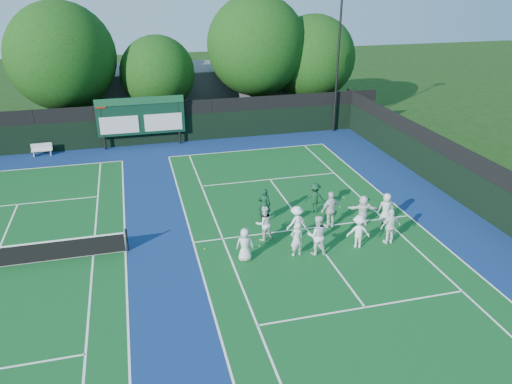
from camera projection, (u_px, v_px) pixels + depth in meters
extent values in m
plane|color=black|center=(314.00, 238.00, 23.21)|extent=(120.00, 120.00, 0.00)
cube|color=navy|center=(182.00, 244.00, 22.72)|extent=(34.00, 32.00, 0.01)
cube|color=#10501F|center=(306.00, 228.00, 24.09)|extent=(10.97, 23.77, 0.00)
cube|color=white|center=(248.00, 150.00, 34.61)|extent=(10.97, 0.08, 0.00)
cube|color=white|center=(193.00, 242.00, 22.83)|extent=(0.08, 23.77, 0.00)
cube|color=white|center=(408.00, 216.00, 25.34)|extent=(0.08, 23.77, 0.00)
cube|color=white|center=(223.00, 239.00, 23.15)|extent=(0.08, 23.77, 0.00)
cube|color=white|center=(384.00, 219.00, 25.03)|extent=(0.08, 23.77, 0.00)
cube|color=white|center=(365.00, 307.00, 18.42)|extent=(8.23, 0.08, 0.00)
cube|color=white|center=(270.00, 179.00, 29.75)|extent=(8.23, 0.08, 0.00)
cube|color=white|center=(306.00, 228.00, 24.09)|extent=(0.08, 12.80, 0.00)
cube|color=white|center=(33.00, 168.00, 31.41)|extent=(10.97, 0.08, 0.00)
cube|color=white|center=(125.00, 251.00, 22.14)|extent=(0.08, 23.77, 0.00)
cube|color=white|center=(93.00, 255.00, 21.83)|extent=(0.08, 23.77, 0.00)
cube|color=white|center=(18.00, 204.00, 26.55)|extent=(8.23, 0.08, 0.00)
cube|color=black|center=(156.00, 130.00, 35.59)|extent=(34.00, 0.08, 2.00)
cube|color=black|center=(155.00, 110.00, 34.99)|extent=(34.00, 0.05, 1.00)
cube|color=black|center=(472.00, 191.00, 25.74)|extent=(0.08, 32.00, 2.00)
cube|color=black|center=(477.00, 164.00, 25.13)|extent=(0.05, 32.00, 1.00)
cylinder|color=black|center=(103.00, 125.00, 34.12)|extent=(0.16, 0.16, 3.50)
cylinder|color=black|center=(179.00, 120.00, 35.30)|extent=(0.16, 0.16, 3.50)
cube|color=black|center=(141.00, 116.00, 34.53)|extent=(6.00, 0.15, 2.60)
cube|color=#144728|center=(139.00, 101.00, 33.99)|extent=(6.00, 0.05, 0.50)
cube|color=silver|center=(119.00, 125.00, 34.30)|extent=(2.60, 0.04, 1.20)
cube|color=silver|center=(163.00, 122.00, 34.98)|extent=(2.60, 0.04, 1.20)
cube|color=#A11E0D|center=(100.00, 105.00, 33.44)|extent=(0.70, 0.04, 0.50)
cube|color=#58575C|center=(196.00, 90.00, 43.19)|extent=(18.00, 6.00, 4.00)
cylinder|color=black|center=(338.00, 66.00, 36.79)|extent=(0.16, 0.16, 10.00)
cylinder|color=black|center=(127.00, 240.00, 21.95)|extent=(0.10, 0.10, 1.10)
cube|color=silver|center=(42.00, 150.00, 33.47)|extent=(1.34, 0.40, 0.05)
cube|color=silver|center=(41.00, 146.00, 33.49)|extent=(1.33, 0.10, 0.44)
cube|color=silver|center=(34.00, 154.00, 33.43)|extent=(0.06, 0.31, 0.35)
cube|color=silver|center=(51.00, 153.00, 33.67)|extent=(0.06, 0.31, 0.35)
cylinder|color=#311C0D|center=(71.00, 116.00, 37.12)|extent=(0.44, 0.44, 2.98)
sphere|color=#0E350C|center=(61.00, 57.00, 35.35)|extent=(7.65, 7.65, 7.65)
sphere|color=#0E350C|center=(72.00, 66.00, 36.06)|extent=(5.35, 5.35, 5.35)
cylinder|color=#311C0D|center=(161.00, 115.00, 38.77)|extent=(0.44, 0.44, 2.30)
sphere|color=#0E350C|center=(158.00, 73.00, 37.46)|extent=(5.57, 5.57, 5.57)
sphere|color=#0E350C|center=(166.00, 79.00, 38.09)|extent=(3.90, 3.90, 3.90)
cylinder|color=#311C0D|center=(256.00, 103.00, 40.33)|extent=(0.44, 0.44, 3.25)
sphere|color=#0E350C|center=(256.00, 46.00, 38.51)|extent=(7.68, 7.68, 7.68)
sphere|color=#0E350C|center=(263.00, 55.00, 39.22)|extent=(5.38, 5.38, 5.38)
cylinder|color=#311C0D|center=(311.00, 104.00, 41.55)|extent=(0.44, 0.44, 2.54)
sphere|color=#0E350C|center=(313.00, 57.00, 40.02)|extent=(6.71, 6.71, 6.71)
sphere|color=#0E350C|center=(318.00, 65.00, 40.69)|extent=(4.70, 4.70, 4.70)
sphere|color=#B6D118|center=(259.00, 246.00, 22.50)|extent=(0.07, 0.07, 0.07)
sphere|color=#B6D118|center=(344.00, 198.00, 27.31)|extent=(0.07, 0.07, 0.07)
sphere|color=#B6D118|center=(205.00, 249.00, 22.26)|extent=(0.07, 0.07, 0.07)
sphere|color=#B6D118|center=(299.00, 224.00, 24.41)|extent=(0.07, 0.07, 0.07)
sphere|color=#B6D118|center=(316.00, 220.00, 24.86)|extent=(0.07, 0.07, 0.07)
imported|color=silver|center=(245.00, 245.00, 21.18)|extent=(0.82, 0.62, 1.51)
imported|color=silver|center=(297.00, 239.00, 21.51)|extent=(0.64, 0.47, 1.61)
imported|color=white|center=(317.00, 235.00, 21.60)|extent=(1.00, 0.84, 1.84)
imported|color=white|center=(359.00, 231.00, 22.18)|extent=(1.13, 0.83, 1.57)
imported|color=white|center=(390.00, 226.00, 22.48)|extent=(1.03, 0.51, 1.70)
imported|color=white|center=(264.00, 223.00, 22.79)|extent=(0.89, 0.74, 1.68)
imported|color=white|center=(297.00, 222.00, 22.99)|extent=(1.15, 0.86, 1.58)
imported|color=silver|center=(331.00, 210.00, 23.88)|extent=(1.17, 0.71, 1.86)
imported|color=white|center=(363.00, 210.00, 24.18)|extent=(1.50, 0.86, 1.54)
imported|color=silver|center=(386.00, 208.00, 24.39)|extent=(0.86, 0.67, 1.55)
imported|color=#0E341D|center=(264.00, 205.00, 24.50)|extent=(0.74, 0.61, 1.74)
imported|color=#0F381E|center=(315.00, 198.00, 25.44)|extent=(1.16, 0.84, 1.61)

